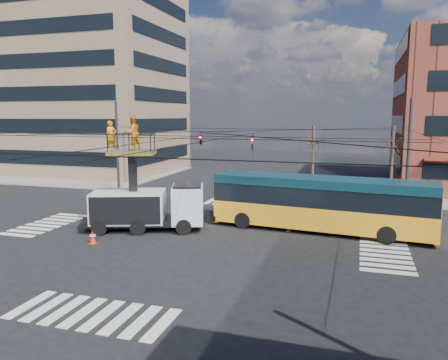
% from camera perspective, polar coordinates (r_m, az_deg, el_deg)
% --- Properties ---
extents(ground, '(120.00, 120.00, 0.00)m').
position_cam_1_polar(ground, '(24.76, -3.68, -7.47)').
color(ground, black).
rests_on(ground, ground).
extents(sidewalk_nw, '(18.00, 18.00, 0.12)m').
position_cam_1_polar(sidewalk_nw, '(52.78, -16.98, 0.78)').
color(sidewalk_nw, slate).
rests_on(sidewalk_nw, ground).
extents(crosswalks, '(22.40, 22.40, 0.02)m').
position_cam_1_polar(crosswalks, '(24.75, -3.68, -7.45)').
color(crosswalks, silver).
rests_on(crosswalks, ground).
extents(building_tower, '(18.06, 16.06, 30.00)m').
position_cam_1_polar(building_tower, '(55.97, -16.76, 16.57)').
color(building_tower, '#7C654F').
rests_on(building_tower, ground).
extents(overhead_network, '(24.24, 24.24, 8.00)m').
position_cam_1_polar(overhead_network, '(24.34, -3.60, 2.55)').
color(overhead_network, '#2D2D30').
rests_on(overhead_network, ground).
extents(tree_a, '(2.00, 2.00, 6.00)m').
position_cam_1_polar(tree_a, '(35.96, 11.59, 4.85)').
color(tree_a, '#382B21').
rests_on(tree_a, ground).
extents(tree_b, '(2.00, 2.00, 6.00)m').
position_cam_1_polar(tree_b, '(35.87, 21.19, 4.45)').
color(tree_b, '#382B21').
rests_on(tree_b, ground).
extents(utility_truck, '(7.37, 4.49, 6.77)m').
position_cam_1_polar(utility_truck, '(26.19, -10.03, -1.88)').
color(utility_truck, black).
rests_on(utility_truck, ground).
extents(city_bus, '(12.84, 3.98, 3.20)m').
position_cam_1_polar(city_bus, '(26.17, 12.46, -2.89)').
color(city_bus, orange).
rests_on(city_bus, ground).
extents(traffic_cone, '(0.36, 0.36, 0.70)m').
position_cam_1_polar(traffic_cone, '(24.48, -16.79, -7.17)').
color(traffic_cone, '#FF260A').
rests_on(traffic_cone, ground).
extents(worker_ground, '(0.60, 1.18, 1.94)m').
position_cam_1_polar(worker_ground, '(26.28, -11.25, -4.49)').
color(worker_ground, orange).
rests_on(worker_ground, ground).
extents(flagger, '(1.15, 1.28, 1.72)m').
position_cam_1_polar(flagger, '(25.95, 8.34, -4.84)').
color(flagger, orange).
rests_on(flagger, ground).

